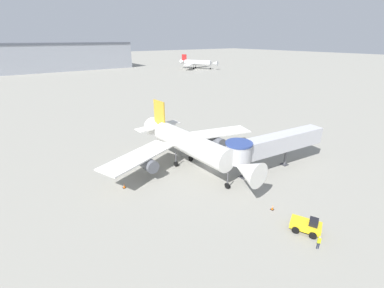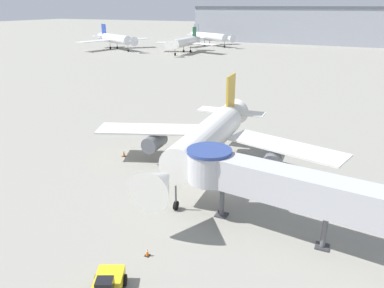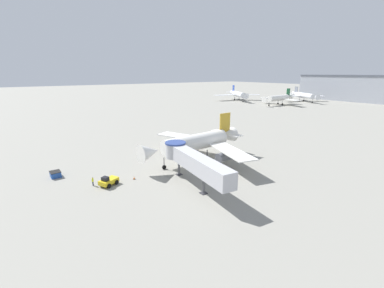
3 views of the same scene
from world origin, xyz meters
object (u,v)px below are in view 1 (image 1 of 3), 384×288
(traffic_cone_near_nose, at_px, (272,208))
(traffic_cone_starboard_wing, at_px, (238,148))
(jet_bridge, at_px, (270,145))
(ground_crew_marshaller, at_px, (319,242))
(background_jet_red_tail, at_px, (197,63))
(main_airplane, at_px, (189,144))
(traffic_cone_port_wing, at_px, (124,186))
(pushback_tug_yellow, at_px, (306,225))

(traffic_cone_near_nose, distance_m, traffic_cone_starboard_wing, 19.26)
(jet_bridge, bearing_deg, traffic_cone_starboard_wing, 84.09)
(ground_crew_marshaller, relative_size, background_jet_red_tail, 0.05)
(traffic_cone_near_nose, height_order, background_jet_red_tail, background_jet_red_tail)
(jet_bridge, distance_m, background_jet_red_tail, 155.80)
(jet_bridge, xyz_separation_m, traffic_cone_near_nose, (-8.17, -7.46, -4.34))
(traffic_cone_starboard_wing, bearing_deg, main_airplane, 179.78)
(main_airplane, height_order, background_jet_red_tail, main_airplane)
(main_airplane, distance_m, traffic_cone_port_wing, 12.42)
(traffic_cone_starboard_wing, bearing_deg, background_jet_red_tail, 56.08)
(jet_bridge, distance_m, pushback_tug_yellow, 15.30)
(main_airplane, xyz_separation_m, background_jet_red_tail, (94.13, 122.16, 0.01))
(traffic_cone_starboard_wing, bearing_deg, pushback_tug_yellow, -116.15)
(traffic_cone_port_wing, bearing_deg, main_airplane, -0.00)
(main_airplane, relative_size, traffic_cone_starboard_wing, 38.51)
(jet_bridge, height_order, traffic_cone_port_wing, jet_bridge)
(main_airplane, bearing_deg, background_jet_red_tail, 49.06)
(jet_bridge, xyz_separation_m, background_jet_red_tail, (84.21, 131.08, -0.40))
(traffic_cone_starboard_wing, bearing_deg, traffic_cone_near_nose, -122.03)
(jet_bridge, relative_size, pushback_tug_yellow, 5.23)
(ground_crew_marshaller, bearing_deg, jet_bridge, 97.38)
(traffic_cone_starboard_wing, height_order, background_jet_red_tail, background_jet_red_tail)
(traffic_cone_near_nose, distance_m, ground_crew_marshaller, 7.31)
(main_airplane, distance_m, background_jet_red_tail, 154.22)
(traffic_cone_starboard_wing, bearing_deg, jet_bridge, -102.98)
(background_jet_red_tail, bearing_deg, traffic_cone_starboard_wing, -150.30)
(main_airplane, distance_m, ground_crew_marshaller, 23.70)
(pushback_tug_yellow, distance_m, traffic_cone_near_nose, 4.83)
(traffic_cone_near_nose, bearing_deg, jet_bridge, 42.39)
(jet_bridge, relative_size, ground_crew_marshaller, 12.20)
(pushback_tug_yellow, xyz_separation_m, background_jet_red_tail, (92.54, 143.33, 3.44))
(main_airplane, height_order, traffic_cone_port_wing, main_airplane)
(pushback_tug_yellow, distance_m, traffic_cone_port_wing, 25.05)
(ground_crew_marshaller, bearing_deg, traffic_cone_near_nose, 118.40)
(traffic_cone_starboard_wing, distance_m, ground_crew_marshaller, 26.26)
(traffic_cone_port_wing, bearing_deg, background_jet_red_tail, 49.07)
(pushback_tug_yellow, height_order, traffic_cone_near_nose, pushback_tug_yellow)
(main_airplane, height_order, traffic_cone_starboard_wing, main_airplane)
(main_airplane, bearing_deg, traffic_cone_near_nose, -87.25)
(traffic_cone_near_nose, distance_m, traffic_cone_port_wing, 21.25)
(traffic_cone_port_wing, bearing_deg, traffic_cone_starboard_wing, -0.11)
(main_airplane, relative_size, ground_crew_marshaller, 18.86)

